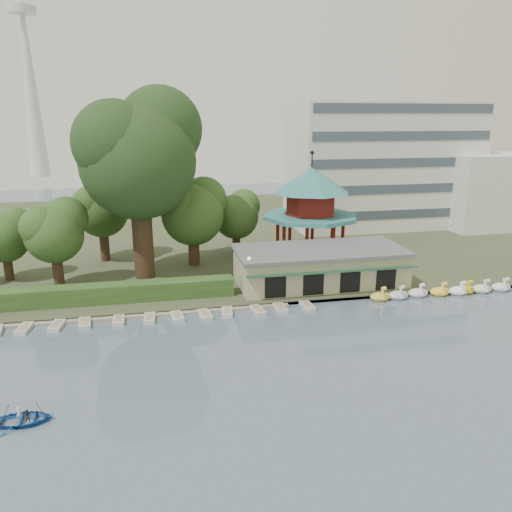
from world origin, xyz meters
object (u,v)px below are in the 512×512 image
object	(u,v)px
pavilion	(311,204)
rowboat_with_passengers	(23,416)
big_tree	(139,151)
boathouse	(320,266)
dock	(112,316)

from	to	relation	value
pavilion	rowboat_with_passengers	bearing A→B (deg)	-132.12
big_tree	rowboat_with_passengers	world-z (taller)	big_tree
big_tree	pavilion	bearing A→B (deg)	10.33
boathouse	rowboat_with_passengers	world-z (taller)	boathouse
dock	pavilion	bearing A→B (deg)	31.66
dock	pavilion	xyz separation A→B (m)	(24.00, 14.80, 7.36)
boathouse	rowboat_with_passengers	size ratio (longest dim) A/B	3.85
rowboat_with_passengers	big_tree	bearing A→B (deg)	75.10
rowboat_with_passengers	pavilion	bearing A→B (deg)	47.88
dock	rowboat_with_passengers	world-z (taller)	rowboat_with_passengers
boathouse	pavilion	world-z (taller)	pavilion
pavilion	big_tree	distance (m)	22.33
rowboat_with_passengers	dock	bearing A→B (deg)	75.90
dock	pavilion	world-z (taller)	pavilion
pavilion	big_tree	size ratio (longest dim) A/B	0.64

